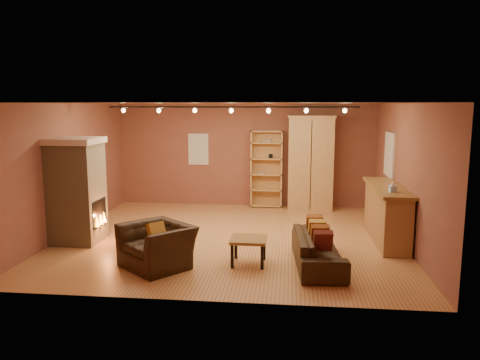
# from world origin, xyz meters

# --- Properties ---
(floor) EXTENTS (7.00, 7.00, 0.00)m
(floor) POSITION_xyz_m (0.00, 0.00, 0.00)
(floor) COLOR #AE713D
(floor) RESTS_ON ground
(ceiling) EXTENTS (7.00, 7.00, 0.00)m
(ceiling) POSITION_xyz_m (0.00, 0.00, 2.80)
(ceiling) COLOR brown
(ceiling) RESTS_ON back_wall
(back_wall) EXTENTS (7.00, 0.02, 2.80)m
(back_wall) POSITION_xyz_m (0.00, 3.25, 1.40)
(back_wall) COLOR #8E5341
(back_wall) RESTS_ON floor
(left_wall) EXTENTS (0.02, 6.50, 2.80)m
(left_wall) POSITION_xyz_m (-3.50, 0.00, 1.40)
(left_wall) COLOR #8E5341
(left_wall) RESTS_ON floor
(right_wall) EXTENTS (0.02, 6.50, 2.80)m
(right_wall) POSITION_xyz_m (3.50, 0.00, 1.40)
(right_wall) COLOR #8E5341
(right_wall) RESTS_ON floor
(fireplace) EXTENTS (1.01, 0.98, 2.12)m
(fireplace) POSITION_xyz_m (-3.04, -0.60, 1.06)
(fireplace) COLOR tan
(fireplace) RESTS_ON floor
(back_window) EXTENTS (0.56, 0.04, 0.86)m
(back_window) POSITION_xyz_m (-1.30, 3.23, 1.55)
(back_window) COLOR silver
(back_window) RESTS_ON back_wall
(bookcase) EXTENTS (0.85, 0.33, 2.09)m
(bookcase) POSITION_xyz_m (0.60, 3.14, 1.06)
(bookcase) COLOR tan
(bookcase) RESTS_ON floor
(armoire) EXTENTS (1.22, 0.69, 2.49)m
(armoire) POSITION_xyz_m (1.76, 2.93, 1.25)
(armoire) COLOR tan
(armoire) RESTS_ON floor
(bar_counter) EXTENTS (0.64, 2.39, 1.14)m
(bar_counter) POSITION_xyz_m (3.20, 0.10, 0.58)
(bar_counter) COLOR #A97A4D
(bar_counter) RESTS_ON floor
(tissue_box) EXTENTS (0.15, 0.15, 0.23)m
(tissue_box) POSITION_xyz_m (3.15, -0.56, 1.23)
(tissue_box) COLOR #93C1EC
(tissue_box) RESTS_ON bar_counter
(right_window) EXTENTS (0.05, 0.90, 1.00)m
(right_window) POSITION_xyz_m (3.47, 1.40, 1.65)
(right_window) COLOR silver
(right_window) RESTS_ON right_wall
(loveseat) EXTENTS (0.70, 1.97, 0.79)m
(loveseat) POSITION_xyz_m (1.73, -1.57, 0.39)
(loveseat) COLOR black
(loveseat) RESTS_ON floor
(armchair) EXTENTS (1.34, 1.30, 0.99)m
(armchair) POSITION_xyz_m (-1.03, -1.92, 0.50)
(armchair) COLOR black
(armchair) RESTS_ON floor
(coffee_table) EXTENTS (0.62, 0.62, 0.47)m
(coffee_table) POSITION_xyz_m (0.52, -1.60, 0.40)
(coffee_table) COLOR olive
(coffee_table) RESTS_ON floor
(track_rail) EXTENTS (5.20, 0.09, 0.13)m
(track_rail) POSITION_xyz_m (0.00, 0.20, 2.68)
(track_rail) COLOR black
(track_rail) RESTS_ON ceiling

